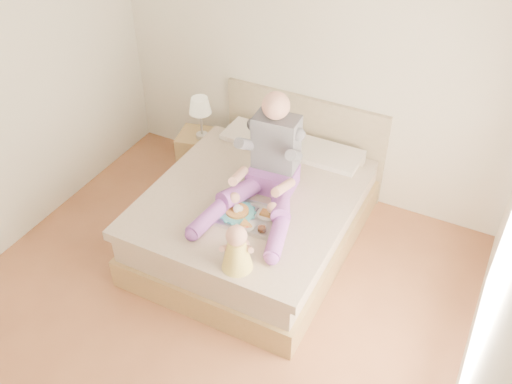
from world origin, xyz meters
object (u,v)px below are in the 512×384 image
at_px(adult, 267,170).
at_px(baby, 237,250).
at_px(nightstand, 200,155).
at_px(bed, 259,210).
at_px(tray, 249,214).

height_order(adult, baby, adult).
bearing_deg(nightstand, bed, -43.79).
bearing_deg(bed, baby, -72.75).
relative_size(bed, adult, 1.89).
xyz_separation_m(adult, baby, (0.18, -0.85, -0.12)).
height_order(bed, nightstand, bed).
bearing_deg(tray, nightstand, 132.33).
distance_m(bed, adult, 0.59).
xyz_separation_m(nightstand, adult, (1.12, -0.69, 0.63)).
bearing_deg(adult, nightstand, 143.95).
bearing_deg(baby, bed, 84.05).
bearing_deg(baby, tray, 85.90).
bearing_deg(nightstand, baby, -63.19).
bearing_deg(adult, baby, -82.84).
xyz_separation_m(bed, baby, (0.29, -0.95, 0.45)).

